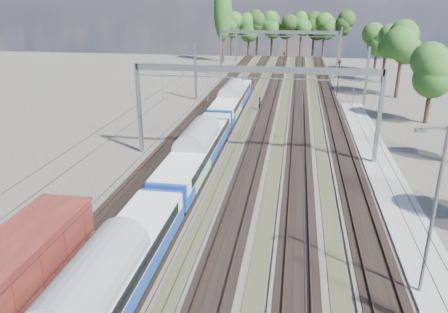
% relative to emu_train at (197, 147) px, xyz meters
% --- Properties ---
extents(track_bed, '(21.00, 130.00, 0.34)m').
position_rel_emu_train_xyz_m(track_bed, '(4.50, 20.01, -2.46)').
color(track_bed, '#47423A').
rests_on(track_bed, ground).
extents(platform, '(3.00, 70.00, 0.30)m').
position_rel_emu_train_xyz_m(platform, '(16.50, -4.99, -2.41)').
color(platform, gray).
rests_on(platform, ground).
extents(catenary, '(25.65, 130.00, 9.00)m').
position_rel_emu_train_xyz_m(catenary, '(4.83, 27.70, 3.84)').
color(catenary, slate).
rests_on(catenary, ground).
extents(tree_belt, '(40.19, 99.30, 12.17)m').
position_rel_emu_train_xyz_m(tree_belt, '(10.09, 70.67, 5.91)').
color(tree_belt, black).
rests_on(tree_belt, ground).
extents(poplar, '(4.40, 4.40, 19.04)m').
position_rel_emu_train_xyz_m(poplar, '(-10.00, 73.01, 9.33)').
color(poplar, black).
rests_on(poplar, ground).
extents(emu_train, '(2.97, 62.83, 4.34)m').
position_rel_emu_train_xyz_m(emu_train, '(0.00, 0.00, 0.00)').
color(emu_train, black).
rests_on(emu_train, ground).
extents(worker, '(0.58, 0.75, 1.82)m').
position_rel_emu_train_xyz_m(worker, '(3.43, 24.87, -1.64)').
color(worker, black).
rests_on(worker, ground).
extents(signal_near, '(0.37, 0.34, 5.32)m').
position_rel_emu_train_xyz_m(signal_near, '(5.78, 49.85, 0.81)').
color(signal_near, black).
rests_on(signal_near, ground).
extents(signal_far, '(0.41, 0.37, 5.81)m').
position_rel_emu_train_xyz_m(signal_far, '(14.87, 35.72, 1.12)').
color(signal_far, black).
rests_on(signal_far, ground).
extents(lamp_post, '(1.57, 0.31, 9.41)m').
position_rel_emu_train_xyz_m(lamp_post, '(15.30, -14.78, 2.58)').
color(lamp_post, slate).
rests_on(lamp_post, ground).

